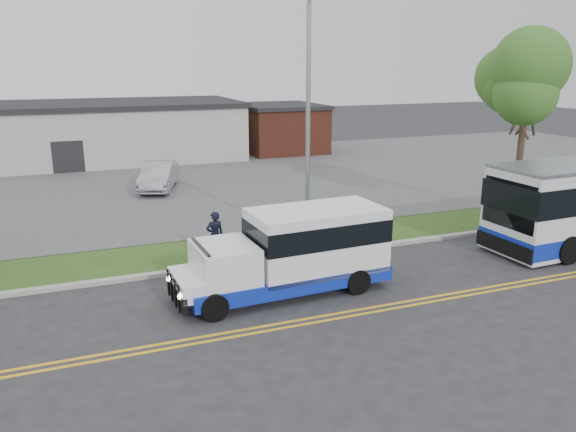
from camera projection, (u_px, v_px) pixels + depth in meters
name	position (u px, v px, depth m)	size (l,w,h in m)	color
ground	(260.00, 275.00, 19.69)	(140.00, 140.00, 0.00)	#28282B
lane_line_north	(302.00, 320.00, 16.23)	(70.00, 0.12, 0.01)	gold
lane_line_south	(306.00, 324.00, 15.96)	(70.00, 0.12, 0.01)	gold
curb	(250.00, 262.00, 20.66)	(80.00, 0.30, 0.15)	#9E9B93
verge	(237.00, 248.00, 22.28)	(80.00, 3.30, 0.10)	#284717
parking_lot	(173.00, 181.00, 34.96)	(80.00, 25.00, 0.10)	#4C4C4F
commercial_building	(66.00, 133.00, 41.28)	(25.40, 10.40, 4.35)	#9E9E99
brick_wing	(281.00, 128.00, 46.20)	(6.30, 7.30, 3.90)	brown
tree_east	(528.00, 85.00, 25.62)	(5.20, 5.20, 8.33)	#39261F
streetlight_near	(309.00, 115.00, 21.80)	(0.35, 1.53, 9.50)	gray
shuttle_bus	(297.00, 249.00, 17.97)	(7.10, 2.66, 2.68)	#0F26A7
pedestrian	(215.00, 235.00, 20.75)	(0.67, 0.44, 1.83)	black
parked_car_a	(159.00, 176.00, 32.21)	(1.66, 4.77, 1.57)	#9E9FA5
grocery_bag_left	(209.00, 258.00, 20.62)	(0.32, 0.32, 0.32)	white
grocery_bag_right	(222.00, 252.00, 21.28)	(0.32, 0.32, 0.32)	white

